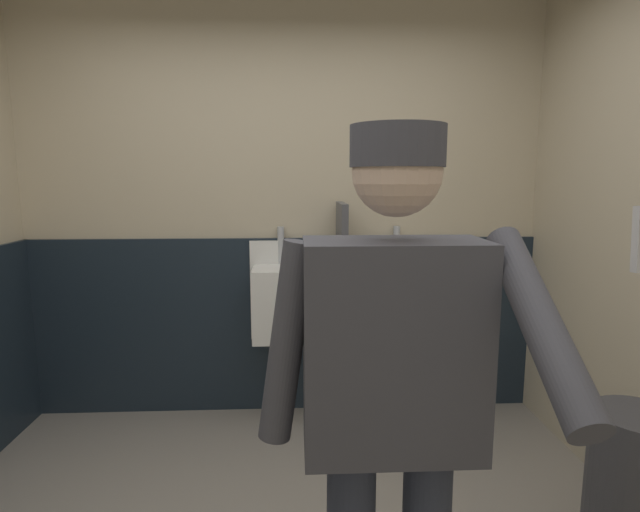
{
  "coord_description": "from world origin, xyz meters",
  "views": [
    {
      "loc": [
        0.08,
        -1.57,
        1.55
      ],
      "look_at": [
        0.17,
        0.33,
        1.25
      ],
      "focal_mm": 28.13,
      "sensor_mm": 36.0,
      "label": 1
    }
  ],
  "objects_px": {
    "urinal_left": "(281,302)",
    "urinal_middle": "(399,300)",
    "person": "(393,379)",
    "trash_bin": "(632,501)"
  },
  "relations": [
    {
      "from": "urinal_middle",
      "to": "trash_bin",
      "type": "distance_m",
      "value": 1.6
    },
    {
      "from": "urinal_left",
      "to": "urinal_middle",
      "type": "relative_size",
      "value": 1.0
    },
    {
      "from": "urinal_left",
      "to": "trash_bin",
      "type": "distance_m",
      "value": 2.01
    },
    {
      "from": "urinal_middle",
      "to": "person",
      "type": "distance_m",
      "value": 1.84
    },
    {
      "from": "urinal_left",
      "to": "person",
      "type": "distance_m",
      "value": 1.84
    },
    {
      "from": "urinal_middle",
      "to": "person",
      "type": "bearing_deg",
      "value": -102.35
    },
    {
      "from": "person",
      "to": "urinal_left",
      "type": "bearing_deg",
      "value": 101.36
    },
    {
      "from": "person",
      "to": "trash_bin",
      "type": "distance_m",
      "value": 1.24
    },
    {
      "from": "urinal_middle",
      "to": "trash_bin",
      "type": "bearing_deg",
      "value": -67.13
    },
    {
      "from": "urinal_middle",
      "to": "person",
      "type": "height_order",
      "value": "person"
    }
  ]
}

